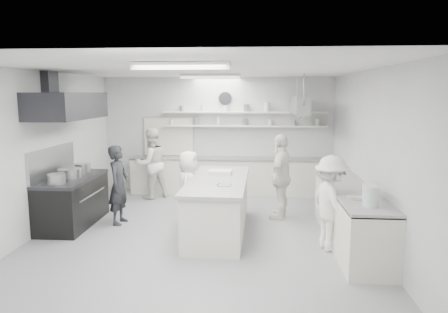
# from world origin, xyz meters

# --- Properties ---
(floor) EXTENTS (6.00, 7.00, 0.02)m
(floor) POSITION_xyz_m (0.00, 0.00, -0.01)
(floor) COLOR #999999
(floor) RESTS_ON ground
(ceiling) EXTENTS (6.00, 7.00, 0.02)m
(ceiling) POSITION_xyz_m (0.00, 0.00, 3.01)
(ceiling) COLOR silver
(ceiling) RESTS_ON wall_back
(wall_back) EXTENTS (6.00, 0.04, 3.00)m
(wall_back) POSITION_xyz_m (0.00, 3.50, 1.50)
(wall_back) COLOR silver
(wall_back) RESTS_ON floor
(wall_front) EXTENTS (6.00, 0.04, 3.00)m
(wall_front) POSITION_xyz_m (0.00, -3.50, 1.50)
(wall_front) COLOR silver
(wall_front) RESTS_ON floor
(wall_left) EXTENTS (0.04, 7.00, 3.00)m
(wall_left) POSITION_xyz_m (-3.00, 0.00, 1.50)
(wall_left) COLOR silver
(wall_left) RESTS_ON floor
(wall_right) EXTENTS (0.04, 7.00, 3.00)m
(wall_right) POSITION_xyz_m (3.00, 0.00, 1.50)
(wall_right) COLOR silver
(wall_right) RESTS_ON floor
(stove) EXTENTS (0.80, 1.80, 0.90)m
(stove) POSITION_xyz_m (-2.60, 0.40, 0.45)
(stove) COLOR black
(stove) RESTS_ON floor
(exhaust_hood) EXTENTS (0.85, 2.00, 0.50)m
(exhaust_hood) POSITION_xyz_m (-2.60, 0.40, 2.35)
(exhaust_hood) COLOR #29292D
(exhaust_hood) RESTS_ON wall_left
(back_counter) EXTENTS (5.00, 0.60, 0.92)m
(back_counter) POSITION_xyz_m (0.30, 3.20, 0.46)
(back_counter) COLOR silver
(back_counter) RESTS_ON floor
(shelf_lower) EXTENTS (4.20, 0.26, 0.04)m
(shelf_lower) POSITION_xyz_m (0.70, 3.37, 1.75)
(shelf_lower) COLOR silver
(shelf_lower) RESTS_ON wall_back
(shelf_upper) EXTENTS (4.20, 0.26, 0.04)m
(shelf_upper) POSITION_xyz_m (0.70, 3.37, 2.10)
(shelf_upper) COLOR silver
(shelf_upper) RESTS_ON wall_back
(pass_through_window) EXTENTS (1.30, 0.04, 1.00)m
(pass_through_window) POSITION_xyz_m (-1.30, 3.48, 1.45)
(pass_through_window) COLOR black
(pass_through_window) RESTS_ON wall_back
(wall_clock) EXTENTS (0.32, 0.05, 0.32)m
(wall_clock) POSITION_xyz_m (0.20, 3.46, 2.45)
(wall_clock) COLOR white
(wall_clock) RESTS_ON wall_back
(right_counter) EXTENTS (0.74, 3.30, 0.94)m
(right_counter) POSITION_xyz_m (2.65, -0.20, 0.47)
(right_counter) COLOR silver
(right_counter) RESTS_ON floor
(pot_rack) EXTENTS (0.30, 1.60, 0.40)m
(pot_rack) POSITION_xyz_m (2.00, 2.40, 2.30)
(pot_rack) COLOR #9FA0A2
(pot_rack) RESTS_ON ceiling
(light_fixture_front) EXTENTS (1.30, 0.25, 0.10)m
(light_fixture_front) POSITION_xyz_m (0.00, -1.80, 2.94)
(light_fixture_front) COLOR silver
(light_fixture_front) RESTS_ON ceiling
(light_fixture_rear) EXTENTS (1.30, 0.25, 0.10)m
(light_fixture_rear) POSITION_xyz_m (0.00, 1.80, 2.94)
(light_fixture_rear) COLOR silver
(light_fixture_rear) RESTS_ON ceiling
(prep_island) EXTENTS (1.03, 2.64, 0.97)m
(prep_island) POSITION_xyz_m (0.30, 0.18, 0.48)
(prep_island) COLOR silver
(prep_island) RESTS_ON floor
(stove_pot) EXTENTS (0.45, 0.45, 0.22)m
(stove_pot) POSITION_xyz_m (-2.60, 0.35, 1.02)
(stove_pot) COLOR #9FA0A2
(stove_pot) RESTS_ON stove
(cook_stove) EXTENTS (0.42, 0.60, 1.58)m
(cook_stove) POSITION_xyz_m (-1.70, 0.54, 0.79)
(cook_stove) COLOR black
(cook_stove) RESTS_ON floor
(cook_back) EXTENTS (1.07, 1.05, 1.74)m
(cook_back) POSITION_xyz_m (-1.57, 2.61, 0.87)
(cook_back) COLOR white
(cook_back) RESTS_ON floor
(cook_island_left) EXTENTS (0.55, 0.77, 1.48)m
(cook_island_left) POSITION_xyz_m (-0.31, 0.56, 0.74)
(cook_island_left) COLOR white
(cook_island_left) RESTS_ON floor
(cook_island_right) EXTENTS (0.74, 1.12, 1.76)m
(cook_island_right) POSITION_xyz_m (1.52, 1.16, 0.88)
(cook_island_right) COLOR white
(cook_island_right) RESTS_ON floor
(cook_right) EXTENTS (0.88, 1.16, 1.59)m
(cook_right) POSITION_xyz_m (2.25, -0.57, 0.79)
(cook_right) COLOR white
(cook_right) RESTS_ON floor
(bowl_island_a) EXTENTS (0.28, 0.28, 0.06)m
(bowl_island_a) POSITION_xyz_m (0.46, -0.33, 1.00)
(bowl_island_a) COLOR #9FA0A2
(bowl_island_a) RESTS_ON prep_island
(bowl_island_b) EXTENTS (0.26, 0.26, 0.06)m
(bowl_island_b) POSITION_xyz_m (0.49, -0.21, 1.00)
(bowl_island_b) COLOR silver
(bowl_island_b) RESTS_ON prep_island
(bowl_right) EXTENTS (0.26, 0.26, 0.06)m
(bowl_right) POSITION_xyz_m (2.54, -0.96, 0.97)
(bowl_right) COLOR silver
(bowl_right) RESTS_ON right_counter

